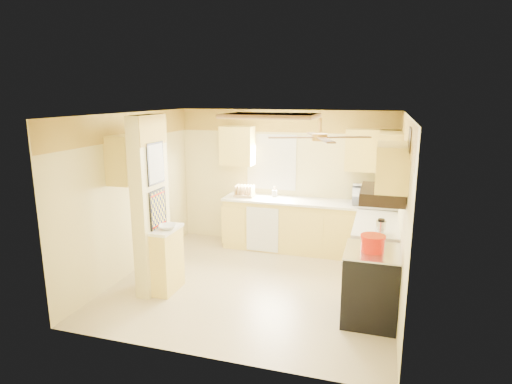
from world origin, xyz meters
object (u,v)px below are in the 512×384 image
(microwave, at_px, (370,195))
(stove, at_px, (371,285))
(dutch_oven, at_px, (373,243))
(kettle, at_px, (381,227))
(bowl, at_px, (168,227))

(microwave, bearing_deg, stove, 90.58)
(dutch_oven, xyz_separation_m, kettle, (0.08, 0.62, 0.02))
(stove, bearing_deg, dutch_oven, -99.53)
(bowl, xyz_separation_m, kettle, (2.83, 0.62, 0.07))
(bowl, relative_size, kettle, 1.17)
(stove, relative_size, dutch_oven, 3.07)
(microwave, xyz_separation_m, bowl, (-2.62, -2.21, -0.13))
(microwave, height_order, dutch_oven, microwave)
(kettle, bearing_deg, dutch_oven, -97.72)
(bowl, height_order, dutch_oven, dutch_oven)
(stove, relative_size, kettle, 4.40)
(dutch_oven, relative_size, kettle, 1.43)
(stove, distance_m, microwave, 2.28)
(stove, relative_size, microwave, 1.60)
(stove, xyz_separation_m, microwave, (-0.13, 2.19, 0.64))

